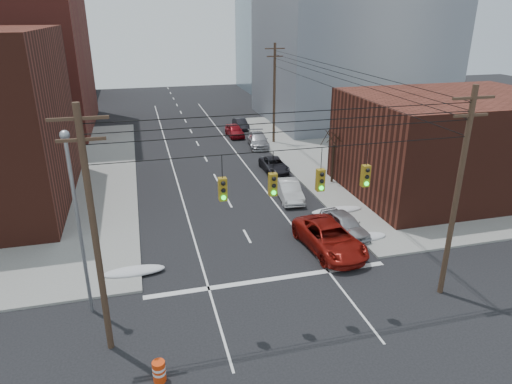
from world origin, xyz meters
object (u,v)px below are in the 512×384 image
parked_car_f (241,124)px  lot_car_b (40,180)px  red_pickup (330,238)px  lot_car_d (5,167)px  lot_car_a (25,184)px  parked_car_b (289,190)px  parked_car_a (344,224)px  construction_barrel (159,371)px  parked_car_e (235,130)px  parked_car_c (274,165)px  parked_car_d (258,140)px

parked_car_f → lot_car_b: (-21.26, -16.49, 0.13)m
red_pickup → lot_car_d: red_pickup is taller
lot_car_a → parked_car_b: bearing=-103.2°
parked_car_a → lot_car_a: (-22.30, 13.83, 0.01)m
parked_car_f → construction_barrel: 43.27m
red_pickup → lot_car_a: bearing=137.5°
parked_car_e → lot_car_d: size_ratio=1.16×
parked_car_c → lot_car_b: lot_car_b is taller
red_pickup → parked_car_a: bearing=39.0°
red_pickup → parked_car_f: 32.89m
parked_car_a → parked_car_d: size_ratio=0.87×
parked_car_b → lot_car_d: (-23.38, 12.22, 0.04)m
parked_car_b → red_pickup: bearing=-85.9°
parked_car_d → lot_car_b: 22.66m
parked_car_f → lot_car_d: (-24.98, -11.98, 0.15)m
parked_car_e → parked_car_f: bearing=64.7°
parked_car_e → lot_car_a: parked_car_e is taller
parked_car_c → parked_car_f: 17.28m
parked_car_a → parked_car_e: size_ratio=1.02×
parked_car_b → parked_car_c: bearing=88.6°
parked_car_a → lot_car_d: bearing=134.9°
parked_car_e → lot_car_d: parked_car_e is taller
parked_car_d → lot_car_d: parked_car_d is taller
lot_car_a → lot_car_d: bearing=32.5°
parked_car_a → parked_car_c: (-0.74, 13.79, -0.13)m
parked_car_b → lot_car_b: (-19.66, 7.70, 0.02)m
parked_car_a → red_pickup: bearing=-143.6°
parked_car_c → lot_car_d: lot_car_d is taller
red_pickup → parked_car_d: (1.84, 24.19, -0.11)m
parked_car_f → lot_car_d: size_ratio=1.04×
parked_car_e → lot_car_b: size_ratio=0.97×
parked_car_b → parked_car_f: size_ratio=1.18×
parked_car_d → parked_car_e: parked_car_d is taller
parked_car_a → construction_barrel: parked_car_a is taller
parked_car_a → lot_car_d: size_ratio=1.18×
parked_car_b → lot_car_a: size_ratio=1.22×
parked_car_a → lot_car_d: 31.43m
parked_car_d → parked_car_f: bearing=97.7°
lot_car_b → construction_barrel: size_ratio=4.69×
parked_car_d → parked_car_c: bearing=-87.2°
parked_car_b → parked_car_c: size_ratio=1.02×
parked_car_a → construction_barrel: 16.47m
parked_car_e → lot_car_a: bearing=-148.4°
parked_car_b → lot_car_a: 21.84m
red_pickup → lot_car_b: size_ratio=1.38×
red_pickup → parked_car_c: red_pickup is taller
lot_car_d → parked_car_a: bearing=-143.0°
parked_car_a → parked_car_b: parked_car_a is taller
parked_car_c → lot_car_d: bearing=167.6°
red_pickup → parked_car_c: size_ratio=1.38×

